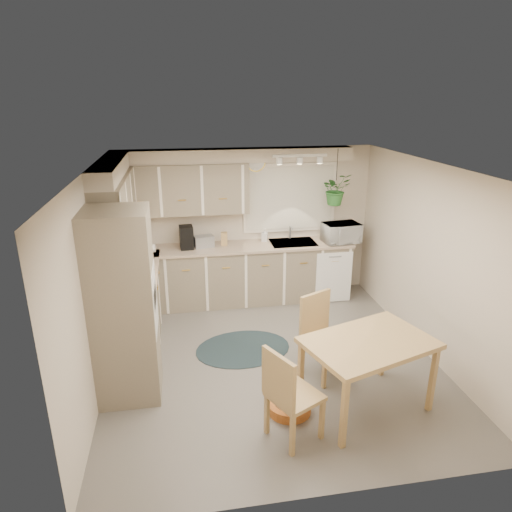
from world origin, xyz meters
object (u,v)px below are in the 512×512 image
(pet_bed, at_px, (289,406))
(chair_left, at_px, (295,393))
(chair_back, at_px, (326,338))
(braided_rug, at_px, (243,348))
(microwave, at_px, (341,231))
(dining_table, at_px, (366,374))

(pet_bed, bearing_deg, chair_left, -96.60)
(chair_back, height_order, braided_rug, chair_back)
(chair_back, relative_size, braided_rug, 0.79)
(microwave, bearing_deg, dining_table, -110.92)
(chair_back, relative_size, pet_bed, 2.13)
(chair_back, height_order, pet_bed, chair_back)
(chair_left, xyz_separation_m, pet_bed, (0.04, 0.37, -0.44))
(braided_rug, height_order, pet_bed, pet_bed)
(braided_rug, bearing_deg, dining_table, -51.12)
(dining_table, relative_size, microwave, 2.29)
(microwave, bearing_deg, braided_rug, -149.37)
(chair_left, relative_size, pet_bed, 2.12)
(chair_back, xyz_separation_m, braided_rug, (-0.88, 0.73, -0.49))
(pet_bed, height_order, microwave, microwave)
(dining_table, xyz_separation_m, microwave, (0.66, 2.76, 0.73))
(dining_table, height_order, braided_rug, dining_table)
(dining_table, distance_m, braided_rug, 1.81)
(chair_back, xyz_separation_m, pet_bed, (-0.57, -0.58, -0.44))
(chair_left, relative_size, braided_rug, 0.79)
(dining_table, xyz_separation_m, chair_left, (-0.84, -0.30, 0.09))
(dining_table, xyz_separation_m, braided_rug, (-1.11, 1.37, -0.40))
(dining_table, xyz_separation_m, pet_bed, (-0.80, 0.07, -0.35))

